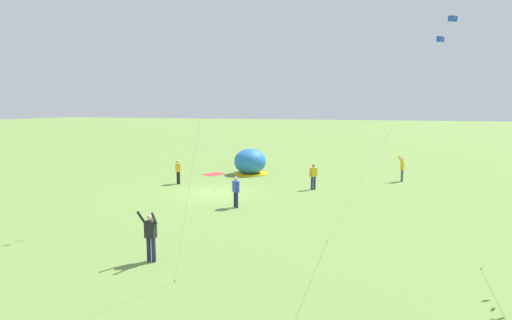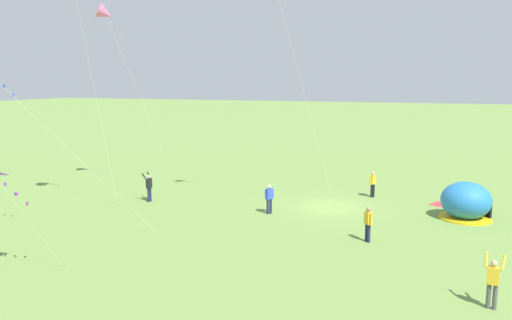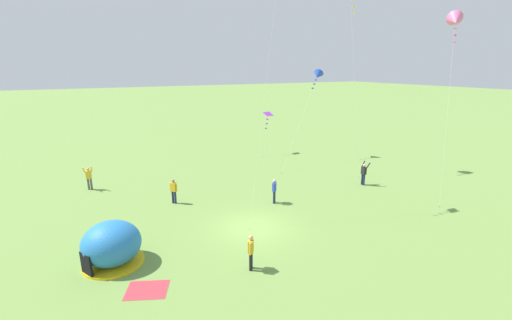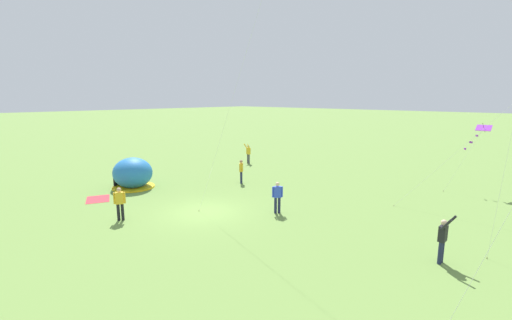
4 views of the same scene
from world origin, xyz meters
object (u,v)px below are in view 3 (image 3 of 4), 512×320
(popup_tent, at_px, (112,244))
(person_watching_sky, at_px, (364,173))
(person_near_tent, at_px, (174,190))
(person_far_back, at_px, (274,190))
(person_arms_raised, at_px, (89,177))
(kite_blue, at_px, (318,75))
(kite_purple, at_px, (268,116))
(kite_pink, at_px, (455,21))
(person_with_toddler, at_px, (251,250))

(popup_tent, xyz_separation_m, person_watching_sky, (18.77, 2.68, 0.00))
(person_near_tent, xyz_separation_m, person_far_back, (6.07, -3.19, 0.00))
(person_arms_raised, height_order, kite_blue, kite_blue)
(person_watching_sky, relative_size, kite_purple, 0.42)
(popup_tent, height_order, kite_pink, kite_pink)
(person_with_toddler, bearing_deg, kite_blue, 45.05)
(person_near_tent, height_order, person_with_toddler, same)
(person_arms_raised, bearing_deg, person_far_back, -39.01)
(person_far_back, relative_size, kite_blue, 0.19)
(person_near_tent, relative_size, kite_pink, 0.13)
(person_watching_sky, height_order, person_far_back, person_watching_sky)
(person_with_toddler, xyz_separation_m, kite_blue, (15.65, 15.67, 7.26))
(person_near_tent, bearing_deg, kite_purple, 36.16)
(kite_purple, height_order, kite_pink, kite_pink)
(person_far_back, relative_size, person_arms_raised, 0.91)
(popup_tent, xyz_separation_m, person_far_back, (10.63, 2.80, -0.03))
(person_arms_raised, bearing_deg, popup_tent, -88.17)
(person_far_back, distance_m, kite_blue, 15.86)
(kite_blue, bearing_deg, person_watching_sky, -104.44)
(person_watching_sky, bearing_deg, kite_pink, -29.27)
(person_far_back, bearing_deg, kite_purple, 61.82)
(person_with_toddler, relative_size, kite_purple, 0.38)
(person_with_toddler, xyz_separation_m, person_arms_raised, (-5.93, 15.25, 0.03))
(popup_tent, relative_size, person_with_toddler, 1.63)
(person_watching_sky, bearing_deg, person_far_back, 179.13)
(person_arms_raised, bearing_deg, kite_purple, 11.56)
(kite_purple, bearing_deg, kite_blue, -39.69)
(person_far_back, relative_size, kite_pink, 0.13)
(popup_tent, xyz_separation_m, person_near_tent, (4.56, 5.99, -0.03))
(person_far_back, xyz_separation_m, kite_pink, (12.87, -2.78, 11.20))
(person_near_tent, distance_m, kite_purple, 16.13)
(person_near_tent, bearing_deg, person_far_back, -27.71)
(kite_blue, bearing_deg, person_near_tent, -159.72)
(kite_pink, bearing_deg, kite_purple, 111.89)
(person_arms_raised, height_order, kite_pink, kite_pink)
(kite_purple, relative_size, kite_pink, 0.35)
(popup_tent, relative_size, person_near_tent, 1.63)
(person_arms_raised, relative_size, kite_blue, 0.21)
(person_far_back, bearing_deg, person_watching_sky, -0.87)
(kite_blue, height_order, kite_purple, kite_blue)
(kite_blue, relative_size, kite_pink, 0.69)
(person_with_toddler, relative_size, kite_pink, 0.13)
(person_with_toddler, xyz_separation_m, kite_purple, (11.79, 18.87, 3.03))
(person_watching_sky, bearing_deg, person_with_toddler, -154.82)
(person_far_back, distance_m, kite_purple, 14.55)
(person_watching_sky, distance_m, kite_purple, 13.09)
(person_near_tent, relative_size, kite_purple, 0.38)
(person_far_back, distance_m, person_arms_raised, 14.16)
(popup_tent, height_order, person_far_back, popup_tent)
(person_far_back, xyz_separation_m, kite_blue, (10.57, 9.34, 7.26))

